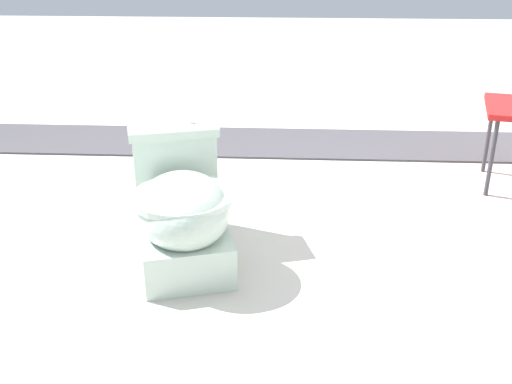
# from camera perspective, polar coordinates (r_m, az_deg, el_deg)

# --- Properties ---
(ground_plane) EXTENTS (14.00, 14.00, 0.00)m
(ground_plane) POSITION_cam_1_polar(r_m,az_deg,el_deg) (2.71, -7.11, -3.78)
(ground_plane) COLOR #B7B2A8
(gravel_strip) EXTENTS (0.56, 8.00, 0.01)m
(gravel_strip) POSITION_cam_1_polar(r_m,az_deg,el_deg) (3.79, 3.51, 4.68)
(gravel_strip) COLOR #423F44
(gravel_strip) RESTS_ON ground
(toilet) EXTENTS (0.71, 0.53, 0.52)m
(toilet) POSITION_cam_1_polar(r_m,az_deg,el_deg) (2.41, -7.13, -1.61)
(toilet) COLOR #B2C6B7
(toilet) RESTS_ON ground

